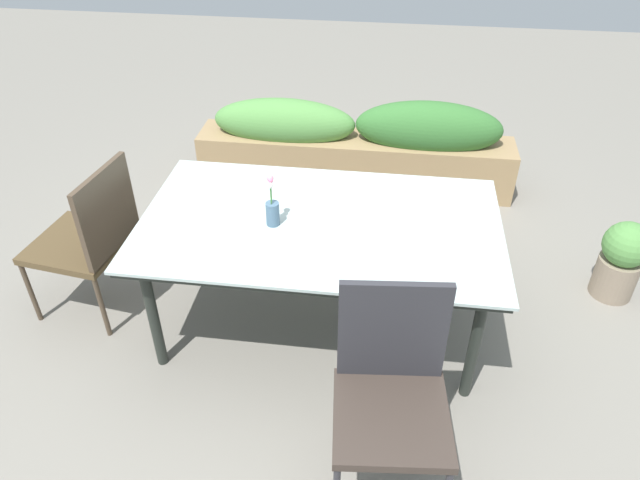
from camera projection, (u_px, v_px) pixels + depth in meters
ground_plane at (310, 320)px, 3.47m from camera, size 12.00×12.00×0.00m
dining_table at (320, 230)px, 3.07m from camera, size 1.85×1.08×0.71m
chair_end_left at (91, 234)px, 3.28m from camera, size 0.56×0.56×0.93m
chair_near_right at (391, 387)px, 2.37m from camera, size 0.50×0.50×0.98m
flower_vase at (272, 209)px, 2.96m from camera, size 0.07×0.07×0.28m
planter_box at (356, 146)px, 4.52m from camera, size 2.40×0.38×0.72m
potted_plant at (622, 259)px, 3.50m from camera, size 0.27×0.27×0.51m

